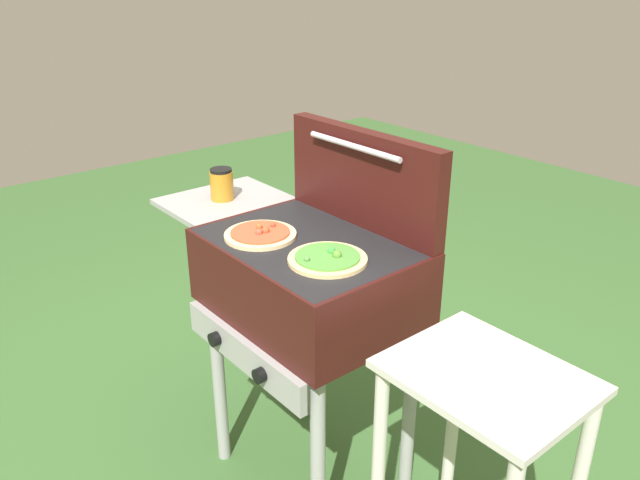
{
  "coord_description": "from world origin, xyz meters",
  "views": [
    {
      "loc": [
        1.35,
        -1.08,
        1.66
      ],
      "look_at": [
        0.05,
        0.0,
        0.92
      ],
      "focal_mm": 35.65,
      "sensor_mm": 36.0,
      "label": 1
    }
  ],
  "objects_px": {
    "pizza_veggie": "(328,258)",
    "sauce_jar": "(222,184)",
    "grill": "(306,283)",
    "prep_table": "(478,451)",
    "pizza_pepperoni": "(260,234)"
  },
  "relations": [
    {
      "from": "pizza_veggie",
      "to": "sauce_jar",
      "type": "distance_m",
      "value": 0.62
    },
    {
      "from": "grill",
      "to": "prep_table",
      "type": "relative_size",
      "value": 1.21
    },
    {
      "from": "pizza_veggie",
      "to": "sauce_jar",
      "type": "relative_size",
      "value": 2.01
    },
    {
      "from": "grill",
      "to": "pizza_veggie",
      "type": "height_order",
      "value": "pizza_veggie"
    },
    {
      "from": "prep_table",
      "to": "grill",
      "type": "bearing_deg",
      "value": -179.63
    },
    {
      "from": "pizza_pepperoni",
      "to": "sauce_jar",
      "type": "xyz_separation_m",
      "value": [
        -0.36,
        0.09,
        0.05
      ]
    },
    {
      "from": "pizza_veggie",
      "to": "pizza_pepperoni",
      "type": "distance_m",
      "value": 0.26
    },
    {
      "from": "sauce_jar",
      "to": "prep_table",
      "type": "bearing_deg",
      "value": 0.34
    },
    {
      "from": "pizza_veggie",
      "to": "sauce_jar",
      "type": "xyz_separation_m",
      "value": [
        -0.62,
        0.04,
        0.05
      ]
    },
    {
      "from": "pizza_veggie",
      "to": "grill",
      "type": "bearing_deg",
      "value": 164.24
    },
    {
      "from": "grill",
      "to": "prep_table",
      "type": "distance_m",
      "value": 0.7
    },
    {
      "from": "pizza_pepperoni",
      "to": "prep_table",
      "type": "distance_m",
      "value": 0.86
    },
    {
      "from": "pizza_pepperoni",
      "to": "prep_table",
      "type": "xyz_separation_m",
      "value": [
        0.78,
        0.09,
        -0.35
      ]
    },
    {
      "from": "grill",
      "to": "pizza_veggie",
      "type": "relative_size",
      "value": 4.32
    },
    {
      "from": "pizza_veggie",
      "to": "prep_table",
      "type": "bearing_deg",
      "value": 5.34
    }
  ]
}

